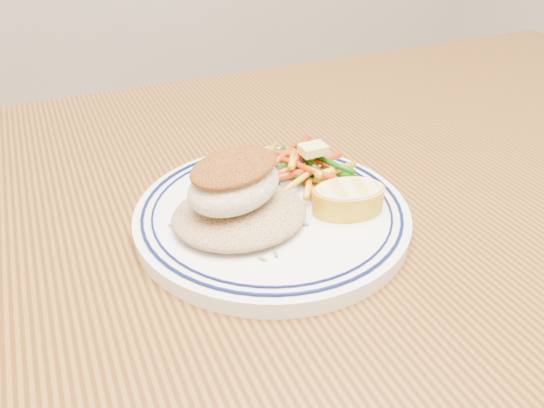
{
  "coord_description": "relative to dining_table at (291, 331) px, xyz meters",
  "views": [
    {
      "loc": [
        -0.16,
        -0.32,
        1.03
      ],
      "look_at": [
        0.0,
        0.05,
        0.77
      ],
      "focal_mm": 35.0,
      "sensor_mm": 36.0,
      "label": 1
    }
  ],
  "objects": [
    {
      "name": "dining_table",
      "position": [
        0.0,
        0.0,
        0.0
      ],
      "size": [
        1.5,
        0.9,
        0.75
      ],
      "color": "#512E10",
      "rests_on": "ground"
    },
    {
      "name": "plate",
      "position": [
        0.0,
        0.05,
        0.11
      ],
      "size": [
        0.25,
        0.25,
        0.02
      ],
      "color": "white",
      "rests_on": "dining_table"
    },
    {
      "name": "rice_pilaf",
      "position": [
        -0.03,
        0.04,
        0.12
      ],
      "size": [
        0.12,
        0.1,
        0.02
      ],
      "primitive_type": "ellipsoid",
      "color": "#9B774D",
      "rests_on": "plate"
    },
    {
      "name": "fish_fillet",
      "position": [
        -0.03,
        0.04,
        0.15
      ],
      "size": [
        0.11,
        0.1,
        0.05
      ],
      "color": "beige",
      "rests_on": "rice_pilaf"
    },
    {
      "name": "vegetable_pile",
      "position": [
        0.05,
        0.08,
        0.13
      ],
      "size": [
        0.1,
        0.11,
        0.03
      ],
      "color": "#C53709",
      "rests_on": "plate"
    },
    {
      "name": "butter_pat",
      "position": [
        0.06,
        0.08,
        0.15
      ],
      "size": [
        0.02,
        0.02,
        0.01
      ],
      "primitive_type": "cube",
      "rotation": [
        0.0,
        0.0,
        0.01
      ],
      "color": "#ECDD73",
      "rests_on": "vegetable_pile"
    },
    {
      "name": "lemon_wedge",
      "position": [
        0.06,
        0.02,
        0.13
      ],
      "size": [
        0.07,
        0.07,
        0.03
      ],
      "color": "gold",
      "rests_on": "plate"
    }
  ]
}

